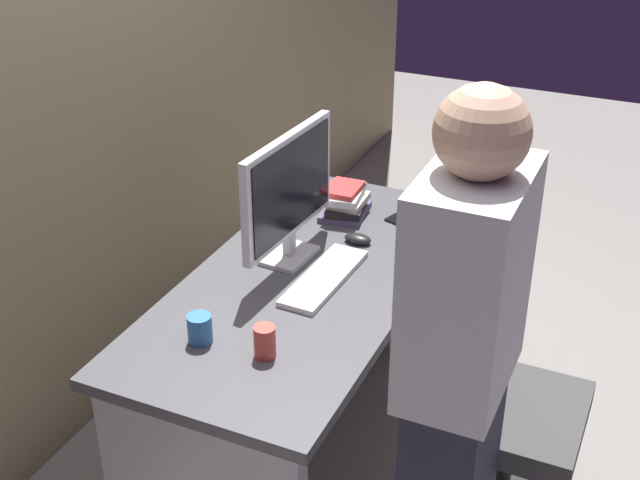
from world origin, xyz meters
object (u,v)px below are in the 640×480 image
Objects in this scene: person_at_desk at (458,383)px; cup_by_monitor at (200,329)px; cell_phone at (405,223)px; office_chair at (493,417)px; mouse at (358,239)px; cup_near_keyboard at (265,342)px; monitor at (289,191)px; keyboard at (324,278)px; book_stack at (346,202)px; desk at (307,330)px.

cup_by_monitor is (0.02, 0.79, -0.06)m from person_at_desk.
office_chair is at bearing -119.95° from cell_phone.
office_chair is 9.40× the size of mouse.
mouse is at bearing 0.93° from cup_near_keyboard.
person_at_desk is 0.58m from cup_near_keyboard.
person_at_desk is 0.97m from monitor.
keyboard is 0.51m from cell_phone.
monitor is 0.44m from book_stack.
desk is at bearing 83.30° from office_chair.
person_at_desk reaches higher than monitor.
monitor reaches higher than cup_by_monitor.
book_stack reaches higher than cell_phone.
cup_by_monitor is at bearing 159.83° from keyboard.
person_at_desk is 18.43× the size of cup_by_monitor.
monitor is 0.61m from cup_near_keyboard.
cup_by_monitor is at bearing 164.79° from desk.
person_at_desk is 1.20m from book_stack.
desk is 15.60× the size of mouse.
person_at_desk is at bearing -127.17° from keyboard.
monitor is at bearing 49.45° from desk.
cup_near_keyboard is at bearing 86.98° from person_at_desk.
mouse is 0.23m from book_stack.
cell_phone is (0.50, -0.11, -0.01)m from keyboard.
keyboard reaches higher than desk.
monitor is at bearing 52.99° from person_at_desk.
office_chair is 4.16× the size of book_stack.
keyboard is 4.84× the size of cup_by_monitor.
keyboard is 0.46m from cup_near_keyboard.
mouse is 0.44× the size of book_stack.
cup_by_monitor is (-0.01, 0.21, -0.01)m from cup_near_keyboard.
monitor is at bearing 172.70° from book_stack.
person_at_desk is 0.98m from mouse.
mouse is at bearing -13.46° from desk.
cup_by_monitor is (-0.56, 0.02, -0.21)m from monitor.
office_chair is 0.58m from person_at_desk.
keyboard is at bearing 82.55° from office_chair.
cup_near_keyboard reaches higher than cup_by_monitor.
mouse is (0.37, 0.62, 0.32)m from office_chair.
office_chair is 1.74× the size of monitor.
book_stack is (0.19, 0.13, 0.04)m from mouse.
monitor reaches higher than cup_near_keyboard.
cup_near_keyboard is 1.11× the size of cup_by_monitor.
cup_near_keyboard is (-0.55, -0.19, -0.21)m from monitor.
monitor reaches higher than cell_phone.
monitor is 5.47× the size of cup_near_keyboard.
person_at_desk is 16.39× the size of mouse.
cup_by_monitor is at bearing 115.51° from office_chair.
cup_near_keyboard is at bearing -169.91° from desk.
cell_phone is at bearing -26.20° from mouse.
desk is 0.95× the size of person_at_desk.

